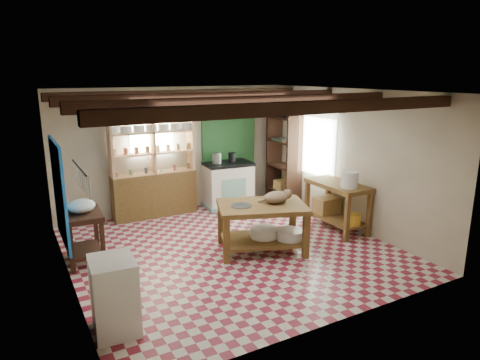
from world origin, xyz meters
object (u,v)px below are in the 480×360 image
prep_table (84,237)px  right_counter (337,206)px  stove (228,185)px  work_table (262,227)px  cat (276,197)px  white_cabinet (114,295)px

prep_table → right_counter: size_ratio=0.64×
stove → right_counter: (1.12, -2.26, -0.04)m
stove → right_counter: 2.52m
work_table → cat: cat is taller
right_counter → work_table: bearing=-173.8°
stove → prep_table: size_ratio=1.25×
white_cabinet → cat: (2.91, 1.10, 0.46)m
work_table → prep_table: size_ratio=1.75×
prep_table → work_table: bearing=-17.2°
work_table → stove: 2.50m
stove → cat: 2.52m
stove → cat: size_ratio=2.39×
work_table → right_counter: size_ratio=1.12×
right_counter → white_cabinet: bearing=-162.7°
work_table → right_counter: (1.74, 0.16, 0.05)m
right_counter → cat: (-1.49, -0.20, 0.44)m
right_counter → prep_table: bearing=170.6°
prep_table → cat: cat is taller
stove → cat: same height
white_cabinet → right_counter: (4.40, 1.30, 0.02)m
work_table → right_counter: bearing=25.4°
stove → prep_table: 3.57m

